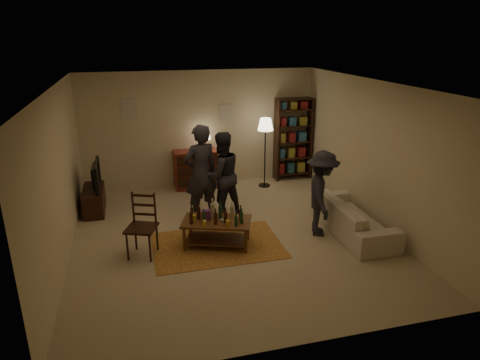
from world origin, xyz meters
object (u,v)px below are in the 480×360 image
object	(u,v)px
tv_stand	(94,194)
person_by_sofa	(322,194)
bookshelf	(293,138)
person_left	(201,173)
sofa	(352,217)
coffee_table	(217,223)
dresser	(196,168)
person_right	(221,175)
dining_chair	(142,223)
floor_lamp	(265,129)

from	to	relation	value
tv_stand	person_by_sofa	world-z (taller)	person_by_sofa
tv_stand	person_by_sofa	size ratio (longest dim) A/B	0.68
bookshelf	person_left	world-z (taller)	bookshelf
sofa	person_by_sofa	distance (m)	0.77
coffee_table	dresser	world-z (taller)	dresser
coffee_table	bookshelf	size ratio (longest dim) A/B	0.65
coffee_table	person_right	world-z (taller)	person_right
coffee_table	dining_chair	bearing A→B (deg)	178.77
bookshelf	dresser	bearing A→B (deg)	-178.43
dining_chair	tv_stand	bearing A→B (deg)	135.34
dining_chair	dresser	world-z (taller)	dresser
dresser	person_by_sofa	size ratio (longest dim) A/B	0.87
tv_stand	dresser	distance (m)	2.43
bookshelf	floor_lamp	size ratio (longest dim) A/B	1.23
person_by_sofa	dining_chair	bearing A→B (deg)	108.18
coffee_table	person_by_sofa	size ratio (longest dim) A/B	0.83
dining_chair	sofa	world-z (taller)	dining_chair
floor_lamp	person_right	distance (m)	2.04
dresser	person_left	bearing A→B (deg)	-95.67
dining_chair	person_right	bearing A→B (deg)	59.67
sofa	dresser	bearing A→B (deg)	37.54
person_by_sofa	dresser	bearing A→B (deg)	49.57
dresser	person_right	bearing A→B (deg)	-82.17
person_by_sofa	sofa	bearing A→B (deg)	-79.64
bookshelf	person_by_sofa	world-z (taller)	bookshelf
bookshelf	person_by_sofa	bearing A→B (deg)	-101.84
tv_stand	person_right	bearing A→B (deg)	-18.43
dresser	person_left	distance (m)	1.88
coffee_table	person_left	xyz separation A→B (m)	(-0.05, 1.20, 0.53)
dining_chair	bookshelf	bearing A→B (deg)	60.62
tv_stand	floor_lamp	bearing A→B (deg)	8.76
bookshelf	person_left	xyz separation A→B (m)	(-2.62, -1.87, -0.09)
floor_lamp	sofa	world-z (taller)	floor_lamp
coffee_table	sofa	xyz separation A→B (m)	(2.52, -0.11, -0.11)
dining_chair	person_right	size ratio (longest dim) A/B	0.62
floor_lamp	person_right	world-z (taller)	person_right
dining_chair	floor_lamp	distance (m)	4.06
dresser	person_by_sofa	world-z (taller)	person_by_sofa
dresser	person_right	world-z (taller)	person_right
dresser	sofa	bearing A→B (deg)	-52.46
floor_lamp	person_left	distance (m)	2.36
coffee_table	dining_chair	distance (m)	1.24
coffee_table	bookshelf	bearing A→B (deg)	50.17
bookshelf	person_right	size ratio (longest dim) A/B	1.18
coffee_table	person_by_sofa	xyz separation A→B (m)	(1.92, -0.01, 0.36)
tv_stand	person_right	xyz separation A→B (m)	(2.49, -0.83, 0.47)
tv_stand	bookshelf	world-z (taller)	bookshelf
person_by_sofa	person_left	bearing A→B (deg)	77.27
coffee_table	person_right	distance (m)	1.39
sofa	person_left	xyz separation A→B (m)	(-2.57, 1.31, 0.64)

